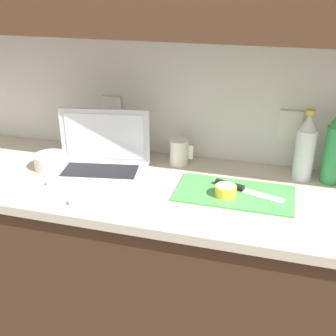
{
  "coord_description": "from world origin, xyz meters",
  "views": [
    {
      "loc": [
        0.57,
        -1.35,
        1.62
      ],
      "look_at": [
        0.18,
        -0.01,
        0.98
      ],
      "focal_mm": 45.0,
      "sensor_mm": 36.0,
      "label": 1
    }
  ],
  "objects_px": {
    "knife": "(237,187)",
    "bottle_green_soda": "(305,148)",
    "bottle_oil_tall": "(335,147)",
    "lemon_half_cut": "(226,190)",
    "cutting_board": "(234,194)",
    "bowl_white": "(51,161)",
    "measuring_cup": "(179,152)",
    "laptop": "(102,158)"
  },
  "relations": [
    {
      "from": "knife",
      "to": "bottle_green_soda",
      "type": "distance_m",
      "value": 0.31
    },
    {
      "from": "bottle_green_soda",
      "to": "bottle_oil_tall",
      "type": "bearing_deg",
      "value": 0.0
    },
    {
      "from": "knife",
      "to": "bottle_oil_tall",
      "type": "bearing_deg",
      "value": 45.06
    },
    {
      "from": "lemon_half_cut",
      "to": "bottle_green_soda",
      "type": "distance_m",
      "value": 0.36
    },
    {
      "from": "knife",
      "to": "bottle_oil_tall",
      "type": "height_order",
      "value": "bottle_oil_tall"
    },
    {
      "from": "cutting_board",
      "to": "lemon_half_cut",
      "type": "height_order",
      "value": "lemon_half_cut"
    },
    {
      "from": "knife",
      "to": "bottle_green_soda",
      "type": "relative_size",
      "value": 0.93
    },
    {
      "from": "lemon_half_cut",
      "to": "bowl_white",
      "type": "bearing_deg",
      "value": 175.83
    },
    {
      "from": "cutting_board",
      "to": "measuring_cup",
      "type": "relative_size",
      "value": 3.97
    },
    {
      "from": "lemon_half_cut",
      "to": "cutting_board",
      "type": "bearing_deg",
      "value": 44.54
    },
    {
      "from": "cutting_board",
      "to": "lemon_half_cut",
      "type": "bearing_deg",
      "value": -135.46
    },
    {
      "from": "measuring_cup",
      "to": "lemon_half_cut",
      "type": "bearing_deg",
      "value": -45.88
    },
    {
      "from": "laptop",
      "to": "bottle_green_soda",
      "type": "relative_size",
      "value": 1.42
    },
    {
      "from": "knife",
      "to": "bottle_oil_tall",
      "type": "distance_m",
      "value": 0.39
    },
    {
      "from": "lemon_half_cut",
      "to": "bottle_oil_tall",
      "type": "bearing_deg",
      "value": 32.74
    },
    {
      "from": "cutting_board",
      "to": "laptop",
      "type": "bearing_deg",
      "value": 173.84
    },
    {
      "from": "cutting_board",
      "to": "bottle_green_soda",
      "type": "bearing_deg",
      "value": 41.48
    },
    {
      "from": "cutting_board",
      "to": "bottle_oil_tall",
      "type": "xyz_separation_m",
      "value": [
        0.33,
        0.2,
        0.14
      ]
    },
    {
      "from": "laptop",
      "to": "knife",
      "type": "height_order",
      "value": "laptop"
    },
    {
      "from": "laptop",
      "to": "knife",
      "type": "distance_m",
      "value": 0.55
    },
    {
      "from": "laptop",
      "to": "measuring_cup",
      "type": "height_order",
      "value": "laptop"
    },
    {
      "from": "lemon_half_cut",
      "to": "bowl_white",
      "type": "relative_size",
      "value": 0.58
    },
    {
      "from": "lemon_half_cut",
      "to": "bowl_white",
      "type": "xyz_separation_m",
      "value": [
        -0.72,
        0.05,
        0.0
      ]
    },
    {
      "from": "lemon_half_cut",
      "to": "bottle_green_soda",
      "type": "relative_size",
      "value": 0.28
    },
    {
      "from": "cutting_board",
      "to": "bottle_green_soda",
      "type": "distance_m",
      "value": 0.33
    },
    {
      "from": "laptop",
      "to": "lemon_half_cut",
      "type": "height_order",
      "value": "laptop"
    },
    {
      "from": "knife",
      "to": "bowl_white",
      "type": "relative_size",
      "value": 1.96
    },
    {
      "from": "measuring_cup",
      "to": "bowl_white",
      "type": "distance_m",
      "value": 0.53
    },
    {
      "from": "lemon_half_cut",
      "to": "laptop",
      "type": "bearing_deg",
      "value": 170.44
    },
    {
      "from": "bottle_green_soda",
      "to": "bowl_white",
      "type": "distance_m",
      "value": 1.0
    },
    {
      "from": "bowl_white",
      "to": "lemon_half_cut",
      "type": "bearing_deg",
      "value": -4.17
    },
    {
      "from": "lemon_half_cut",
      "to": "measuring_cup",
      "type": "bearing_deg",
      "value": 134.12
    },
    {
      "from": "bottle_green_soda",
      "to": "measuring_cup",
      "type": "xyz_separation_m",
      "value": [
        -0.49,
        0.01,
        -0.07
      ]
    },
    {
      "from": "bottle_oil_tall",
      "to": "lemon_half_cut",
      "type": "bearing_deg",
      "value": -147.26
    },
    {
      "from": "knife",
      "to": "lemon_half_cut",
      "type": "distance_m",
      "value": 0.07
    },
    {
      "from": "bowl_white",
      "to": "cutting_board",
      "type": "bearing_deg",
      "value": -1.91
    },
    {
      "from": "measuring_cup",
      "to": "bowl_white",
      "type": "xyz_separation_m",
      "value": [
        -0.49,
        -0.19,
        -0.02
      ]
    },
    {
      "from": "laptop",
      "to": "bowl_white",
      "type": "height_order",
      "value": "laptop"
    },
    {
      "from": "bottle_oil_tall",
      "to": "bowl_white",
      "type": "bearing_deg",
      "value": -170.63
    },
    {
      "from": "knife",
      "to": "lemon_half_cut",
      "type": "xyz_separation_m",
      "value": [
        -0.03,
        -0.06,
        0.01
      ]
    },
    {
      "from": "bottle_oil_tall",
      "to": "bowl_white",
      "type": "xyz_separation_m",
      "value": [
        -1.09,
        -0.18,
        -0.11
      ]
    },
    {
      "from": "bottle_oil_tall",
      "to": "bottle_green_soda",
      "type": "bearing_deg",
      "value": 180.0
    }
  ]
}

